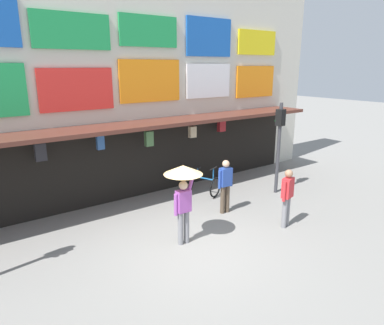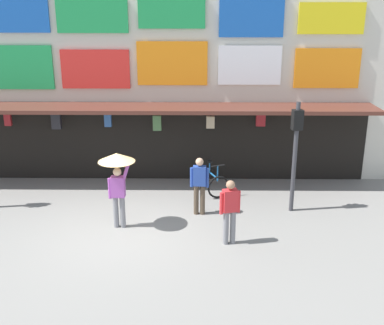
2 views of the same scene
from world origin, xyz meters
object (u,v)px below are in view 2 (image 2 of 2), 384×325
at_px(bicycle_parked, 212,180).
at_px(pedestrian_in_purple, 199,183).
at_px(pedestrian_in_red, 230,209).
at_px(traffic_light_far, 296,139).
at_px(pedestrian_with_umbrella, 117,169).

bearing_deg(bicycle_parked, pedestrian_in_purple, -103.06).
bearing_deg(pedestrian_in_red, traffic_light_far, 46.48).
xyz_separation_m(traffic_light_far, bicycle_parked, (-2.28, 1.40, -1.75)).
distance_m(pedestrian_with_umbrella, pedestrian_in_purple, 2.41).
bearing_deg(pedestrian_in_purple, bicycle_parked, 76.94).
height_order(pedestrian_in_red, pedestrian_in_purple, same).
height_order(bicycle_parked, pedestrian_with_umbrella, pedestrian_with_umbrella).
xyz_separation_m(traffic_light_far, pedestrian_with_umbrella, (-4.81, -1.14, -0.50)).
bearing_deg(pedestrian_with_umbrella, pedestrian_in_purple, 21.79).
bearing_deg(bicycle_parked, pedestrian_in_red, -84.17).
bearing_deg(pedestrian_in_purple, traffic_light_far, 6.14).
bearing_deg(bicycle_parked, pedestrian_with_umbrella, -134.90).
relative_size(bicycle_parked, pedestrian_in_red, 0.80).
bearing_deg(pedestrian_in_red, pedestrian_with_umbrella, 162.91).
height_order(pedestrian_with_umbrella, pedestrian_in_purple, pedestrian_with_umbrella).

